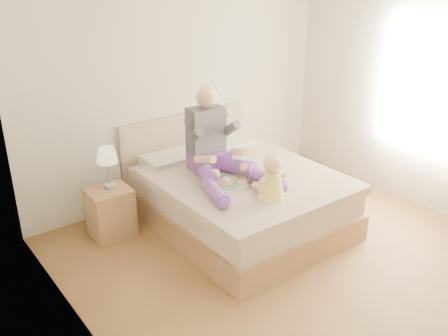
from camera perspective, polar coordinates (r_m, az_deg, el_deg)
room at (r=4.30m, az=11.26°, el=6.42°), size 4.02×4.22×2.71m
bed at (r=5.41m, az=1.30°, el=-3.10°), size 1.70×2.18×1.00m
nightstand at (r=5.32m, az=-12.84°, el=-4.95°), size 0.43×0.38×0.52m
lamp at (r=5.12m, az=-13.22°, el=1.19°), size 0.21×0.21×0.44m
adult at (r=5.12m, az=-1.02°, el=2.19°), size 0.78×1.15×0.93m
tray at (r=4.97m, az=1.04°, el=-1.51°), size 0.48×0.40×0.13m
baby at (r=4.65m, az=5.43°, el=-1.45°), size 0.28×0.39×0.43m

